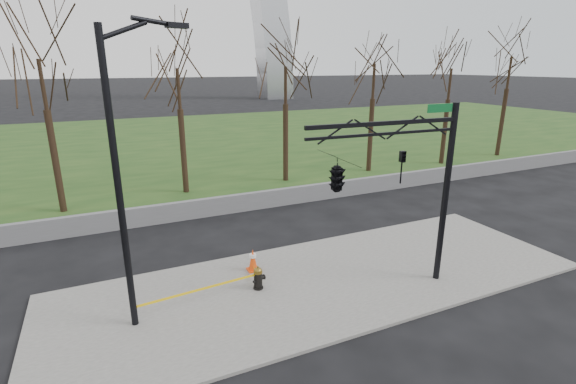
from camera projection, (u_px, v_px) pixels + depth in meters
name	position (u px, v px, depth m)	size (l,w,h in m)	color
ground	(325.00, 282.00, 14.12)	(500.00, 500.00, 0.00)	black
sidewalk	(325.00, 280.00, 14.10)	(18.00, 6.00, 0.10)	slate
grass_strip	(172.00, 141.00, 40.17)	(120.00, 40.00, 0.06)	#1D3F17
guardrail	(247.00, 202.00, 20.93)	(60.00, 0.30, 0.90)	#59595B
tree_row	(237.00, 118.00, 23.68)	(47.86, 4.00, 8.36)	black
fire_hydrant	(258.00, 278.00, 13.41)	(0.50, 0.32, 0.80)	black
traffic_cone	(253.00, 260.00, 14.59)	(0.41, 0.41, 0.80)	#F3450C
street_light	(124.00, 163.00, 10.46)	(2.30, 0.95, 8.21)	black
traffic_signal_mast	(361.00, 172.00, 11.83)	(5.10, 2.50, 6.00)	black
caution_tape	(215.00, 285.00, 12.84)	(4.12, 1.62, 0.41)	yellow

